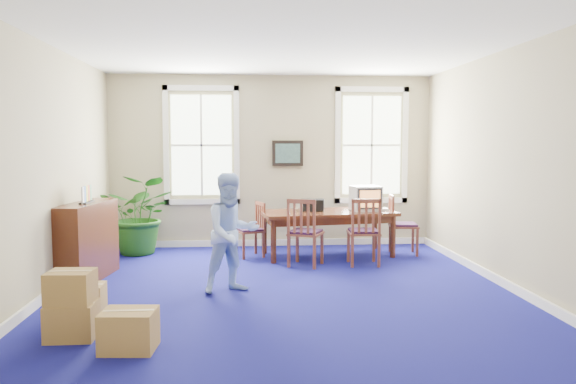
{
  "coord_description": "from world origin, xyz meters",
  "views": [
    {
      "loc": [
        -0.53,
        -7.29,
        1.94
      ],
      "look_at": [
        0.1,
        0.6,
        1.25
      ],
      "focal_mm": 35.0,
      "sensor_mm": 36.0,
      "label": 1
    }
  ],
  "objects": [
    {
      "name": "floor",
      "position": [
        0.0,
        0.0,
        0.0
      ],
      "size": [
        6.5,
        6.5,
        0.0
      ],
      "primitive_type": "plane",
      "color": "navy",
      "rests_on": "ground"
    },
    {
      "name": "ceiling",
      "position": [
        0.0,
        0.0,
        3.2
      ],
      "size": [
        6.5,
        6.5,
        0.0
      ],
      "primitive_type": "plane",
      "rotation": [
        3.14,
        0.0,
        0.0
      ],
      "color": "white",
      "rests_on": "ground"
    },
    {
      "name": "wall_back",
      "position": [
        0.0,
        3.25,
        1.6
      ],
      "size": [
        6.5,
        0.0,
        6.5
      ],
      "primitive_type": "plane",
      "rotation": [
        1.57,
        0.0,
        0.0
      ],
      "color": "tan",
      "rests_on": "ground"
    },
    {
      "name": "wall_front",
      "position": [
        0.0,
        -3.25,
        1.6
      ],
      "size": [
        6.5,
        0.0,
        6.5
      ],
      "primitive_type": "plane",
      "rotation": [
        -1.57,
        0.0,
        0.0
      ],
      "color": "tan",
      "rests_on": "ground"
    },
    {
      "name": "wall_left",
      "position": [
        -3.0,
        0.0,
        1.6
      ],
      "size": [
        0.0,
        6.5,
        6.5
      ],
      "primitive_type": "plane",
      "rotation": [
        1.57,
        0.0,
        1.57
      ],
      "color": "tan",
      "rests_on": "ground"
    },
    {
      "name": "wall_right",
      "position": [
        3.0,
        0.0,
        1.6
      ],
      "size": [
        0.0,
        6.5,
        6.5
      ],
      "primitive_type": "plane",
      "rotation": [
        1.57,
        0.0,
        -1.57
      ],
      "color": "tan",
      "rests_on": "ground"
    },
    {
      "name": "baseboard_back",
      "position": [
        0.0,
        3.22,
        0.06
      ],
      "size": [
        6.0,
        0.04,
        0.12
      ],
      "primitive_type": "cube",
      "color": "white",
      "rests_on": "ground"
    },
    {
      "name": "baseboard_left",
      "position": [
        -2.97,
        0.0,
        0.06
      ],
      "size": [
        0.04,
        6.5,
        0.12
      ],
      "primitive_type": "cube",
      "color": "white",
      "rests_on": "ground"
    },
    {
      "name": "baseboard_right",
      "position": [
        2.97,
        0.0,
        0.06
      ],
      "size": [
        0.04,
        6.5,
        0.12
      ],
      "primitive_type": "cube",
      "color": "white",
      "rests_on": "ground"
    },
    {
      "name": "window_left",
      "position": [
        -1.3,
        3.23,
        1.9
      ],
      "size": [
        1.4,
        0.12,
        2.2
      ],
      "primitive_type": null,
      "color": "white",
      "rests_on": "ground"
    },
    {
      "name": "window_right",
      "position": [
        1.9,
        3.23,
        1.9
      ],
      "size": [
        1.4,
        0.12,
        2.2
      ],
      "primitive_type": null,
      "color": "white",
      "rests_on": "ground"
    },
    {
      "name": "wall_picture",
      "position": [
        0.3,
        3.2,
        1.75
      ],
      "size": [
        0.58,
        0.06,
        0.48
      ],
      "primitive_type": null,
      "color": "black",
      "rests_on": "ground"
    },
    {
      "name": "conference_table",
      "position": [
        0.91,
        2.21,
        0.39
      ],
      "size": [
        2.39,
        1.35,
        0.77
      ],
      "primitive_type": null,
      "rotation": [
        0.0,
        0.0,
        0.14
      ],
      "color": "#492010",
      "rests_on": "ground"
    },
    {
      "name": "crt_tv",
      "position": [
        1.58,
        2.26,
        0.99
      ],
      "size": [
        0.53,
        0.57,
        0.43
      ],
      "primitive_type": null,
      "rotation": [
        0.0,
        0.0,
        0.13
      ],
      "color": "#B7B7BC",
      "rests_on": "conference_table"
    },
    {
      "name": "game_console",
      "position": [
        1.89,
        2.21,
        0.8
      ],
      "size": [
        0.15,
        0.18,
        0.04
      ],
      "primitive_type": "cube",
      "rotation": [
        0.0,
        0.0,
        -0.06
      ],
      "color": "white",
      "rests_on": "conference_table"
    },
    {
      "name": "equipment_bag",
      "position": [
        0.65,
        2.26,
        0.87
      ],
      "size": [
        0.44,
        0.33,
        0.2
      ],
      "primitive_type": "cube",
      "rotation": [
        0.0,
        0.0,
        -0.19
      ],
      "color": "black",
      "rests_on": "conference_table"
    },
    {
      "name": "chair_near_left",
      "position": [
        0.45,
        1.44,
        0.54
      ],
      "size": [
        0.64,
        0.64,
        1.08
      ],
      "primitive_type": null,
      "rotation": [
        0.0,
        0.0,
        2.72
      ],
      "color": "brown",
      "rests_on": "ground"
    },
    {
      "name": "chair_near_right",
      "position": [
        1.38,
        1.44,
        0.54
      ],
      "size": [
        0.5,
        0.5,
        1.08
      ],
      "primitive_type": null,
      "rotation": [
        0.0,
        0.0,
        3.1
      ],
      "color": "brown",
      "rests_on": "ground"
    },
    {
      "name": "chair_end_left",
      "position": [
        -0.43,
        2.21,
        0.47
      ],
      "size": [
        0.54,
        0.54,
        0.93
      ],
      "primitive_type": null,
      "rotation": [
        0.0,
        0.0,
        -1.21
      ],
      "color": "brown",
      "rests_on": "ground"
    },
    {
      "name": "chair_end_right",
      "position": [
        2.25,
        2.21,
        0.52
      ],
      "size": [
        0.52,
        0.52,
        1.04
      ],
      "primitive_type": null,
      "rotation": [
        0.0,
        0.0,
        1.46
      ],
      "color": "brown",
      "rests_on": "ground"
    },
    {
      "name": "man",
      "position": [
        -0.68,
        -0.05,
        0.78
      ],
      "size": [
        0.94,
        0.85,
        1.56
      ],
      "primitive_type": "imported",
      "rotation": [
        0.0,
        0.0,
        0.43
      ],
      "color": "#A5C3FF",
      "rests_on": "ground"
    },
    {
      "name": "credenza",
      "position": [
        -2.75,
        0.76,
        0.55
      ],
      "size": [
        0.6,
        1.45,
        1.11
      ],
      "primitive_type": "cube",
      "rotation": [
        0.0,
        0.0,
        -0.14
      ],
      "color": "#492010",
      "rests_on": "ground"
    },
    {
      "name": "brochure_rack",
      "position": [
        -2.73,
        0.76,
        1.23
      ],
      "size": [
        0.27,
        0.59,
        0.26
      ],
      "primitive_type": null,
      "rotation": [
        0.0,
        0.0,
        0.29
      ],
      "color": "#99999E",
      "rests_on": "credenza"
    },
    {
      "name": "potted_plant",
      "position": [
        -2.33,
        2.63,
        0.7
      ],
      "size": [
        1.38,
        1.24,
        1.39
      ],
      "primitive_type": "imported",
      "rotation": [
        0.0,
        0.0,
        -0.13
      ],
      "color": "#194C12",
      "rests_on": "ground"
    },
    {
      "name": "cardboard_boxes",
      "position": [
        -2.06,
        -1.61,
        0.36
      ],
      "size": [
        1.27,
        1.27,
        0.72
      ],
      "primitive_type": null,
      "rotation": [
        0.0,
        0.0,
        0.01
      ],
      "color": "#A47C40",
      "rests_on": "ground"
    }
  ]
}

